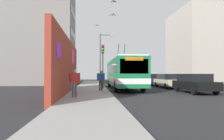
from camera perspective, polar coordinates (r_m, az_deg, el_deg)
ground_plane at (r=20.59m, az=-1.38°, el=-5.46°), size 80.00×80.00×0.00m
sidewalk_slab at (r=20.54m, az=-5.86°, el=-5.25°), size 48.00×3.20×0.15m
graffiti_wall at (r=16.68m, az=-12.04°, el=0.88°), size 14.11×0.32×4.27m
building_far_left at (r=33.95m, az=-18.64°, el=8.55°), size 8.59×9.54×14.44m
building_far_right at (r=41.00m, az=21.62°, el=5.83°), size 11.69×6.85×12.92m
city_bus at (r=21.99m, az=3.09°, el=-0.65°), size 11.78×2.65×4.89m
parked_car_black at (r=18.67m, az=21.44°, el=-3.25°), size 4.87×1.94×1.58m
parked_car_champagne at (r=24.32m, az=14.96°, el=-2.78°), size 4.93×1.86×1.58m
parked_car_navy at (r=29.41m, az=11.36°, el=-2.51°), size 4.05×1.84×1.58m
pedestrian_at_curb at (r=18.38m, az=-3.05°, el=-2.38°), size 0.23×0.68×1.70m
pedestrian_near_wall at (r=13.24m, az=-10.11°, el=-2.85°), size 0.23×0.68×1.70m
traffic_light at (r=21.86m, az=-2.52°, el=3.00°), size 0.49×0.28×4.45m
street_lamp at (r=27.12m, az=-2.82°, el=3.95°), size 0.44×1.76×6.63m
flying_pigeons at (r=20.42m, az=-1.45°, el=14.86°), size 7.13×2.04×2.36m
curbside_puddle at (r=18.81m, az=0.82°, el=-5.86°), size 1.66×1.66×0.00m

